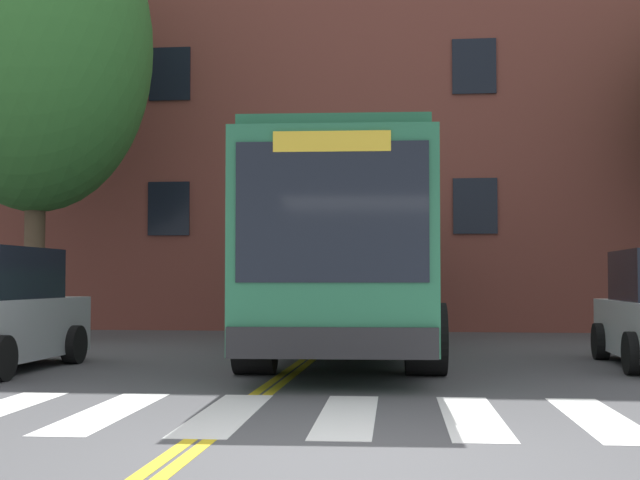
# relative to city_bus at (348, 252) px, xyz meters

# --- Properties ---
(ground_plane) EXTENTS (120.00, 120.00, 0.00)m
(ground_plane) POSITION_rel_city_bus_xyz_m (0.73, -9.39, -1.81)
(ground_plane) COLOR #4C4C4F
(crosswalk) EXTENTS (12.55, 3.09, 0.01)m
(crosswalk) POSITION_rel_city_bus_xyz_m (0.54, -7.19, -1.81)
(crosswalk) COLOR white
(crosswalk) RESTS_ON ground
(lane_line_yellow_inner) EXTENTS (0.12, 36.00, 0.01)m
(lane_line_yellow_inner) POSITION_rel_city_bus_xyz_m (-0.65, 6.81, -1.81)
(lane_line_yellow_inner) COLOR gold
(lane_line_yellow_inner) RESTS_ON ground
(lane_line_yellow_outer) EXTENTS (0.12, 36.00, 0.01)m
(lane_line_yellow_outer) POSITION_rel_city_bus_xyz_m (-0.49, 6.81, -1.81)
(lane_line_yellow_outer) COLOR gold
(lane_line_yellow_outer) RESTS_ON ground
(city_bus) EXTENTS (3.23, 11.68, 3.29)m
(city_bus) POSITION_rel_city_bus_xyz_m (0.00, 0.00, 0.00)
(city_bus) COLOR #28704C
(city_bus) RESTS_ON ground
(car_teal_behind_bus) EXTENTS (2.31, 3.89, 1.88)m
(car_teal_behind_bus) POSITION_rel_city_bus_xyz_m (-0.32, 9.17, -0.95)
(car_teal_behind_bus) COLOR #236B70
(car_teal_behind_bus) RESTS_ON ground
(street_tree_curbside_small) EXTENTS (6.83, 6.77, 10.18)m
(street_tree_curbside_small) POSITION_rel_city_bus_xyz_m (-7.18, 2.99, 4.67)
(street_tree_curbside_small) COLOR brown
(street_tree_curbside_small) RESTS_ON ground
(building_facade) EXTENTS (29.53, 7.16, 12.63)m
(building_facade) POSITION_rel_city_bus_xyz_m (-1.25, 10.17, 4.51)
(building_facade) COLOR brown
(building_facade) RESTS_ON ground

